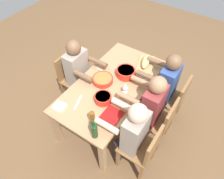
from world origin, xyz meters
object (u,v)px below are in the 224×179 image
(serving_bowl_pasta, at_px, (103,98))
(dining_table, at_px, (112,88))
(wine_bottle, at_px, (94,130))
(diner_far_center, at_px, (79,70))
(serving_bowl_fruit, at_px, (103,79))
(diner_near_left, at_px, (132,132))
(cutting_board, at_px, (145,64))
(chair_near_center, at_px, (160,121))
(chair_near_left, at_px, (144,148))
(wine_glass, at_px, (125,86))
(beer_bottle, at_px, (92,119))
(chair_near_right, at_px, (174,98))
(diner_near_right, at_px, (165,83))
(diner_near_center, at_px, (150,105))
(napkin_stack, at_px, (59,106))
(chair_far_center, at_px, (72,76))
(serving_bowl_greens, at_px, (126,72))
(bread_loaf, at_px, (146,61))

(serving_bowl_pasta, bearing_deg, dining_table, 12.03)
(serving_bowl_pasta, height_order, wine_bottle, wine_bottle)
(diner_far_center, relative_size, serving_bowl_fruit, 4.25)
(diner_near_left, xyz_separation_m, serving_bowl_pasta, (0.16, 0.52, 0.09))
(serving_bowl_fruit, relative_size, cutting_board, 0.70)
(chair_near_center, xyz_separation_m, chair_near_left, (-0.47, 0.00, 0.00))
(cutting_board, distance_m, wine_glass, 0.64)
(beer_bottle, bearing_deg, chair_near_right, -28.21)
(diner_near_right, bearing_deg, chair_near_left, -168.87)
(wine_bottle, bearing_deg, beer_bottle, 44.69)
(diner_near_center, bearing_deg, chair_near_center, -90.00)
(diner_near_right, relative_size, napkin_stack, 8.57)
(chair_near_center, relative_size, cutting_board, 2.12)
(dining_table, xyz_separation_m, diner_far_center, (-0.00, 0.58, 0.05))
(diner_far_center, xyz_separation_m, napkin_stack, (-0.68, -0.26, 0.05))
(beer_bottle, bearing_deg, wine_glass, -4.88)
(chair_near_center, xyz_separation_m, serving_bowl_pasta, (-0.30, 0.70, 0.31))
(chair_far_center, bearing_deg, serving_bowl_greens, -73.37)
(dining_table, relative_size, diner_near_right, 1.42)
(diner_near_center, distance_m, cutting_board, 0.72)
(dining_table, relative_size, napkin_stack, 12.12)
(chair_near_right, bearing_deg, chair_far_center, 106.94)
(dining_table, bearing_deg, diner_near_center, -90.00)
(chair_near_right, bearing_deg, serving_bowl_fruit, 118.84)
(diner_near_right, relative_size, bread_loaf, 3.75)
(diner_far_center, relative_size, diner_near_right, 1.00)
(chair_far_center, bearing_deg, napkin_stack, -147.23)
(beer_bottle, bearing_deg, serving_bowl_fruit, 25.89)
(chair_near_center, distance_m, napkin_stack, 1.32)
(chair_near_center, bearing_deg, dining_table, 90.00)
(diner_near_right, xyz_separation_m, napkin_stack, (-1.15, 0.91, 0.05))
(chair_far_center, height_order, wine_bottle, wine_bottle)
(diner_near_center, bearing_deg, serving_bowl_greens, 64.30)
(chair_near_center, height_order, chair_near_left, same)
(serving_bowl_greens, bearing_deg, chair_near_right, -72.69)
(chair_near_left, xyz_separation_m, diner_near_left, (-0.00, 0.18, 0.21))
(diner_far_center, height_order, serving_bowl_pasta, diner_far_center)
(chair_near_right, bearing_deg, chair_near_center, 180.00)
(chair_near_right, bearing_deg, diner_near_left, 168.87)
(cutting_board, bearing_deg, beer_bottle, 178.84)
(diner_near_center, xyz_separation_m, serving_bowl_greens, (0.25, 0.52, 0.10))
(dining_table, xyz_separation_m, chair_near_left, (-0.47, -0.77, -0.17))
(chair_near_center, relative_size, beer_bottle, 3.86)
(dining_table, xyz_separation_m, serving_bowl_fruit, (-0.03, 0.13, 0.13))
(diner_near_right, relative_size, serving_bowl_fruit, 4.25)
(diner_near_left, bearing_deg, bread_loaf, 19.94)
(diner_near_left, distance_m, serving_bowl_fruit, 0.84)
(chair_near_left, distance_m, beer_bottle, 0.73)
(chair_far_center, distance_m, wine_bottle, 1.34)
(diner_near_left, relative_size, diner_near_right, 1.00)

